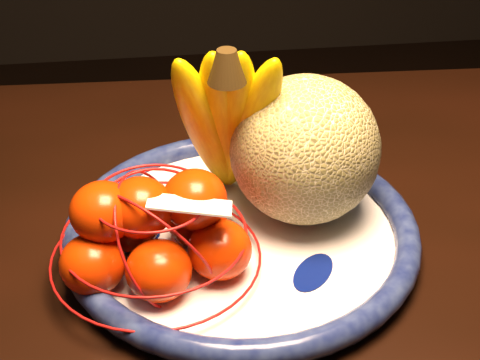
{
  "coord_description": "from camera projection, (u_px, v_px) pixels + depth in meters",
  "views": [
    {
      "loc": [
        0.2,
        -0.42,
        1.2
      ],
      "look_at": [
        0.28,
        0.16,
        0.81
      ],
      "focal_mm": 55.0,
      "sensor_mm": 36.0,
      "label": 1
    }
  ],
  "objects": [
    {
      "name": "dining_table",
      "position": [
        79.0,
        357.0,
        0.71
      ],
      "size": [
        1.51,
        0.95,
        0.74
      ],
      "rotation": [
        0.0,
        0.0,
        -0.04
      ],
      "color": "black",
      "rests_on": "ground"
    },
    {
      "name": "fruit_bowl",
      "position": [
        241.0,
        233.0,
        0.73
      ],
      "size": [
        0.35,
        0.35,
        0.03
      ],
      "rotation": [
        0.0,
        0.0,
        0.34
      ],
      "color": "white",
      "rests_on": "dining_table"
    },
    {
      "name": "cantaloupe",
      "position": [
        305.0,
        150.0,
        0.72
      ],
      "size": [
        0.15,
        0.15,
        0.15
      ],
      "primitive_type": "sphere",
      "color": "olive",
      "rests_on": "fruit_bowl"
    },
    {
      "name": "banana_bunch",
      "position": [
        228.0,
        117.0,
        0.71
      ],
      "size": [
        0.14,
        0.13,
        0.21
      ],
      "rotation": [
        0.0,
        0.0,
        -0.11
      ],
      "color": "yellow",
      "rests_on": "fruit_bowl"
    },
    {
      "name": "mandarin_bag",
      "position": [
        155.0,
        232.0,
        0.66
      ],
      "size": [
        0.21,
        0.21,
        0.12
      ],
      "rotation": [
        0.0,
        0.0,
        -0.09
      ],
      "color": "#EA2E01",
      "rests_on": "fruit_bowl"
    },
    {
      "name": "price_tag",
      "position": [
        190.0,
        205.0,
        0.62
      ],
      "size": [
        0.07,
        0.04,
        0.01
      ],
      "primitive_type": "cube",
      "rotation": [
        -0.14,
        0.1,
        -0.16
      ],
      "color": "white",
      "rests_on": "mandarin_bag"
    }
  ]
}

